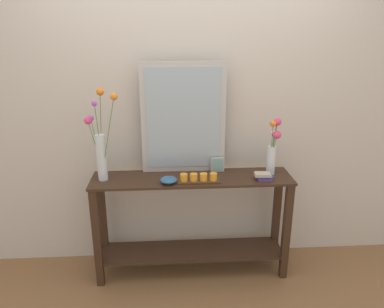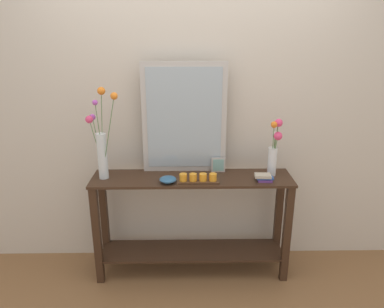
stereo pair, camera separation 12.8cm
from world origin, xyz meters
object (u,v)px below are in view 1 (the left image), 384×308
tall_vase_left (101,145)px  book_stack (264,176)px  console_table (192,217)px  vase_right (273,147)px  decorative_bowl (169,180)px  picture_frame_small (217,164)px  candle_tray (199,178)px  mirror_leaning (183,119)px

tall_vase_left → book_stack: 1.25m
console_table → book_stack: (0.54, -0.08, 0.37)m
vase_right → decorative_bowl: size_ratio=3.60×
vase_right → picture_frame_small: bearing=169.1°
console_table → decorative_bowl: bearing=-150.1°
tall_vase_left → candle_tray: tall_vase_left is taller
tall_vase_left → candle_tray: (0.72, -0.10, -0.25)m
tall_vase_left → decorative_bowl: 0.57m
vase_right → book_stack: 0.24m
vase_right → candle_tray: bearing=-168.1°
console_table → vase_right: vase_right is taller
candle_tray → picture_frame_small: picture_frame_small is taller
mirror_leaning → tall_vase_left: size_ratio=1.25×
candle_tray → book_stack: bearing=1.9°
console_table → picture_frame_small: 0.47m
decorative_bowl → book_stack: bearing=2.1°
console_table → picture_frame_small: size_ratio=12.84×
mirror_leaning → picture_frame_small: 0.46m
candle_tray → book_stack: candle_tray is taller
console_table → mirror_leaning: (-0.06, 0.15, 0.77)m
console_table → tall_vase_left: 0.92m
console_table → book_stack: book_stack is taller
candle_tray → decorative_bowl: candle_tray is taller
candle_tray → decorative_bowl: bearing=-177.6°
mirror_leaning → vase_right: bearing=-9.7°
decorative_bowl → candle_tray: bearing=2.4°
vase_right → candle_tray: vase_right is taller
candle_tray → book_stack: 0.50m
candle_tray → decorative_bowl: 0.22m
decorative_bowl → tall_vase_left: bearing=167.9°
mirror_leaning → tall_vase_left: mirror_leaning is taller
vase_right → mirror_leaning: bearing=170.3°
console_table → tall_vase_left: (-0.68, 0.00, 0.62)m
decorative_bowl → console_table: bearing=29.9°
tall_vase_left → decorative_bowl: bearing=-12.1°
mirror_leaning → candle_tray: size_ratio=2.71×
console_table → decorative_bowl: 0.42m
console_table → tall_vase_left: tall_vase_left is taller
vase_right → book_stack: size_ratio=3.19×
mirror_leaning → book_stack: bearing=-20.5°
vase_right → book_stack: bearing=-129.5°
tall_vase_left → picture_frame_small: 0.92m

